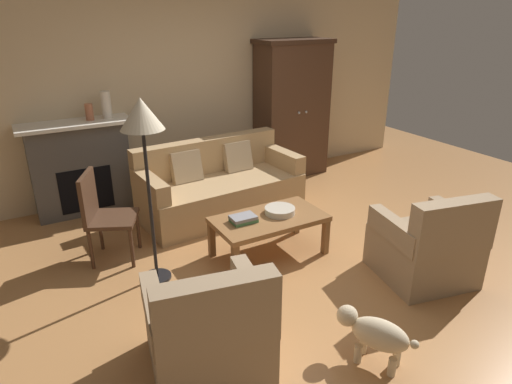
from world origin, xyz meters
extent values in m
plane|color=#B27A47|center=(0.00, 0.00, 0.00)|extent=(9.60, 9.60, 0.00)
cube|color=beige|center=(0.00, 2.55, 1.40)|extent=(7.20, 0.10, 2.80)
cube|color=#4C4947|center=(-1.55, 2.30, 0.54)|extent=(1.10, 0.36, 1.08)
cube|color=black|center=(-1.55, 2.12, 0.34)|extent=(0.60, 0.01, 0.52)
cube|color=white|center=(-1.55, 2.28, 1.10)|extent=(1.26, 0.48, 0.04)
cube|color=#472D1E|center=(1.40, 2.22, 0.94)|extent=(1.00, 0.52, 1.88)
cube|color=#3C271A|center=(1.40, 2.22, 1.91)|extent=(1.06, 0.55, 0.06)
sphere|color=#ADAFB5|center=(1.34, 1.95, 0.98)|extent=(0.04, 0.04, 0.04)
sphere|color=#ADAFB5|center=(1.46, 1.95, 0.98)|extent=(0.04, 0.04, 0.04)
cube|color=tan|center=(-0.13, 1.40, 0.22)|extent=(1.95, 0.97, 0.44)
cube|color=tan|center=(-0.16, 1.74, 0.65)|extent=(1.91, 0.31, 0.42)
cube|color=tan|center=(-1.01, 1.34, 0.55)|extent=(0.21, 0.81, 0.22)
cube|color=tan|center=(0.75, 1.46, 0.55)|extent=(0.21, 0.81, 0.22)
cube|color=tan|center=(-0.50, 1.58, 0.61)|extent=(0.37, 0.21, 0.37)
cube|color=tan|center=(0.20, 1.63, 0.61)|extent=(0.37, 0.21, 0.37)
cube|color=olive|center=(-0.15, 0.28, 0.39)|extent=(1.10, 0.60, 0.05)
cube|color=brown|center=(-0.66, 0.02, 0.18)|extent=(0.06, 0.06, 0.37)
cube|color=brown|center=(0.36, 0.02, 0.18)|extent=(0.06, 0.06, 0.37)
cube|color=brown|center=(-0.66, 0.54, 0.18)|extent=(0.06, 0.06, 0.37)
cube|color=brown|center=(0.36, 0.54, 0.18)|extent=(0.06, 0.06, 0.37)
cylinder|color=beige|center=(-0.02, 0.29, 0.45)|extent=(0.30, 0.30, 0.06)
cube|color=#427A4C|center=(-0.42, 0.30, 0.44)|extent=(0.24, 0.17, 0.03)
cube|color=gray|center=(-0.43, 0.30, 0.47)|extent=(0.24, 0.17, 0.03)
cylinder|color=#A86042|center=(-1.37, 2.28, 1.21)|extent=(0.09, 0.09, 0.19)
cylinder|color=beige|center=(-1.17, 2.28, 1.28)|extent=(0.11, 0.11, 0.32)
cube|color=#997F60|center=(-1.30, -0.81, 0.21)|extent=(0.89, 0.89, 0.42)
cube|color=#997F60|center=(-1.36, -1.12, 0.65)|extent=(0.78, 0.30, 0.46)
cube|color=#997F60|center=(-0.98, -0.87, 0.52)|extent=(0.24, 0.71, 0.20)
cube|color=#997F60|center=(-1.63, -0.75, 0.52)|extent=(0.24, 0.71, 0.20)
cube|color=#997F60|center=(0.88, -0.75, 0.21)|extent=(0.90, 0.90, 0.42)
cube|color=#997F60|center=(0.82, -1.05, 0.65)|extent=(0.78, 0.31, 0.46)
cube|color=#997F60|center=(1.20, -0.82, 0.52)|extent=(0.26, 0.71, 0.20)
cube|color=#997F60|center=(0.56, -0.68, 0.52)|extent=(0.26, 0.71, 0.20)
cube|color=#472D1E|center=(-1.50, 0.97, 0.43)|extent=(0.58, 0.58, 0.04)
cylinder|color=#472D1E|center=(-1.41, 0.72, 0.21)|extent=(0.04, 0.04, 0.41)
cylinder|color=#472D1E|center=(-1.25, 1.06, 0.21)|extent=(0.04, 0.04, 0.41)
cylinder|color=#472D1E|center=(-1.75, 0.88, 0.21)|extent=(0.04, 0.04, 0.41)
cylinder|color=#472D1E|center=(-1.59, 1.22, 0.21)|extent=(0.04, 0.04, 0.41)
cube|color=#472D1E|center=(-1.68, 1.05, 0.68)|extent=(0.22, 0.42, 0.45)
cylinder|color=black|center=(-1.27, 0.42, 0.01)|extent=(0.26, 0.26, 0.02)
cylinder|color=black|center=(-1.27, 0.42, 0.71)|extent=(0.03, 0.03, 1.43)
cone|color=beige|center=(-1.27, 0.42, 1.54)|extent=(0.36, 0.36, 0.26)
ellipsoid|color=beige|center=(-0.27, -1.39, 0.25)|extent=(0.37, 0.45, 0.22)
sphere|color=beige|center=(-0.39, -1.18, 0.31)|extent=(0.15, 0.15, 0.15)
cylinder|color=beige|center=(-0.38, -1.31, 0.07)|extent=(0.06, 0.06, 0.14)
cylinder|color=beige|center=(-0.28, -1.26, 0.07)|extent=(0.06, 0.06, 0.14)
cylinder|color=beige|center=(-0.26, -1.53, 0.07)|extent=(0.06, 0.06, 0.14)
cylinder|color=beige|center=(-0.17, -1.47, 0.07)|extent=(0.06, 0.06, 0.14)
sphere|color=beige|center=(-0.16, -1.60, 0.27)|extent=(0.06, 0.06, 0.06)
camera|label=1|loc=(-2.23, -3.11, 2.31)|focal=31.38mm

